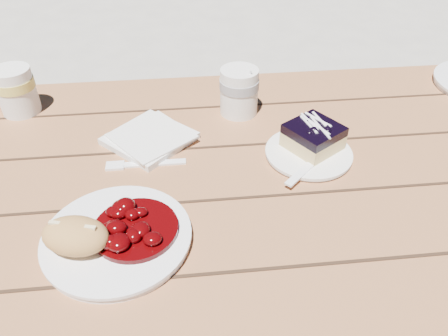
{
  "coord_description": "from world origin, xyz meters",
  "views": [
    {
      "loc": [
        -0.35,
        -0.65,
        1.28
      ],
      "look_at": [
        -0.29,
        -0.07,
        0.81
      ],
      "focal_mm": 35.0,
      "sensor_mm": 36.0,
      "label": 1
    }
  ],
  "objects": [
    {
      "name": "second_cup",
      "position": [
        -0.73,
        0.27,
        0.8
      ],
      "size": [
        0.08,
        0.08,
        0.11
      ],
      "primitive_type": "cylinder",
      "color": "white",
      "rests_on": "picnic_table"
    },
    {
      "name": "fork_dessert",
      "position": [
        -0.13,
        -0.02,
        0.76
      ],
      "size": [
        0.13,
        0.13,
        0.0
      ],
      "primitive_type": null,
      "rotation": [
        0.0,
        0.0,
        -0.8
      ],
      "color": "white",
      "rests_on": "dessert_plate"
    },
    {
      "name": "bread_roll",
      "position": [
        -0.53,
        -0.18,
        0.79
      ],
      "size": [
        0.12,
        0.09,
        0.05
      ],
      "primitive_type": "ellipsoid",
      "rotation": [
        0.0,
        0.0,
        -0.27
      ],
      "color": "tan",
      "rests_on": "main_plate"
    },
    {
      "name": "picnic_table",
      "position": [
        0.0,
        -0.0,
        0.59
      ],
      "size": [
        2.0,
        1.55,
        0.75
      ],
      "color": "brown",
      "rests_on": "ground"
    },
    {
      "name": "coffee_cup",
      "position": [
        -0.23,
        0.21,
        0.8
      ],
      "size": [
        0.08,
        0.08,
        0.11
      ],
      "primitive_type": "cylinder",
      "color": "white",
      "rests_on": "picnic_table"
    },
    {
      "name": "napkin_stack",
      "position": [
        -0.43,
        0.12,
        0.76
      ],
      "size": [
        0.21,
        0.21,
        0.01
      ],
      "primitive_type": "cube",
      "rotation": [
        0.0,
        0.0,
        0.79
      ],
      "color": "white",
      "rests_on": "picnic_table"
    },
    {
      "name": "goulash_stew",
      "position": [
        -0.44,
        -0.16,
        0.79
      ],
      "size": [
        0.14,
        0.14,
        0.04
      ],
      "primitive_type": null,
      "color": "#410203",
      "rests_on": "main_plate"
    },
    {
      "name": "blueberry_cake",
      "position": [
        -0.1,
        0.05,
        0.79
      ],
      "size": [
        0.13,
        0.13,
        0.05
      ],
      "rotation": [
        0.0,
        0.0,
        0.58
      ],
      "color": "#DDC179",
      "rests_on": "dessert_plate"
    },
    {
      "name": "fork_table",
      "position": [
        -0.42,
        0.04,
        0.75
      ],
      "size": [
        0.16,
        0.03,
        0.0
      ],
      "primitive_type": null,
      "rotation": [
        0.0,
        0.0,
        1.57
      ],
      "color": "white",
      "rests_on": "picnic_table"
    },
    {
      "name": "main_plate",
      "position": [
        -0.47,
        -0.16,
        0.76
      ],
      "size": [
        0.23,
        0.23,
        0.02
      ],
      "primitive_type": "cylinder",
      "color": "white",
      "rests_on": "picnic_table"
    },
    {
      "name": "dessert_plate",
      "position": [
        -0.11,
        0.03,
        0.76
      ],
      "size": [
        0.17,
        0.17,
        0.01
      ],
      "primitive_type": "cylinder",
      "color": "white",
      "rests_on": "picnic_table"
    }
  ]
}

